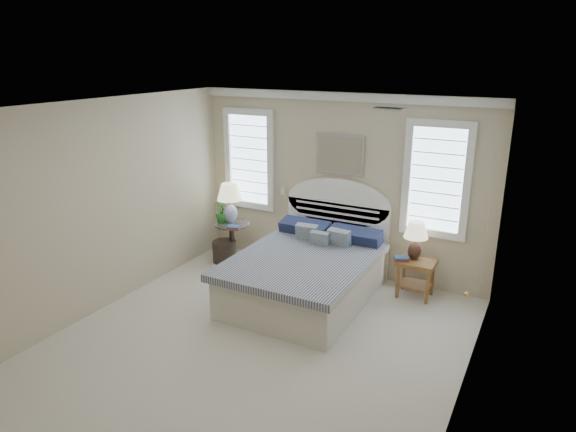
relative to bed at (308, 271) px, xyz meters
The scene contains 21 objects.
floor 1.51m from the bed, 90.00° to the right, with size 4.50×5.00×0.01m, color beige.
ceiling 2.74m from the bed, 90.00° to the right, with size 4.50×5.00×0.01m, color white.
wall_back 1.42m from the bed, 90.00° to the left, with size 4.50×0.02×2.70m, color #C5B494.
wall_left 2.85m from the bed, 147.06° to the right, with size 0.02×5.00×2.70m, color #C5B494.
wall_right 2.85m from the bed, 32.94° to the right, with size 0.02×5.00×2.70m, color #C5B494.
crown_molding 2.47m from the bed, 90.00° to the left, with size 4.50×0.08×0.12m, color white.
hvac_vent 2.67m from the bed, 28.73° to the right, with size 0.30×0.20×0.02m, color #B2B2B2.
switch_plate 1.59m from the bed, 132.76° to the left, with size 0.08×0.01×0.12m, color white.
window_left 2.22m from the bed, 146.59° to the left, with size 0.90×0.06×1.60m, color silver.
window_right 2.12m from the bed, 36.14° to the left, with size 0.90×0.06×1.60m, color silver.
painting 1.75m from the bed, 90.00° to the left, with size 0.74×0.04×0.58m, color silver.
closet_door 2.39m from the bed, ahead, with size 0.02×1.80×2.40m, color white.
bed is the anchor object (origin of this frame).
side_table_left 1.75m from the bed, 160.26° to the left, with size 0.56×0.56×0.63m.
nightstand_right 1.47m from the bed, 28.03° to the left, with size 0.50×0.40×0.53m.
floor_pot 1.81m from the bed, 164.25° to the left, with size 0.38×0.38×0.35m, color black.
lamp_left 1.94m from the bed, 159.17° to the left, with size 0.46×0.46×0.64m.
lamp_right 1.53m from the bed, 30.85° to the left, with size 0.34×0.34×0.54m.
potted_plant 1.95m from the bed, 162.28° to the left, with size 0.23×0.23×0.41m, color #2B6D2C.
books_left 1.53m from the bed, 165.71° to the left, with size 0.22×0.18×0.05m.
books_right 1.27m from the bed, 28.27° to the left, with size 0.24×0.21×0.05m.
Camera 1 is at (2.77, -4.36, 3.22)m, focal length 32.00 mm.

